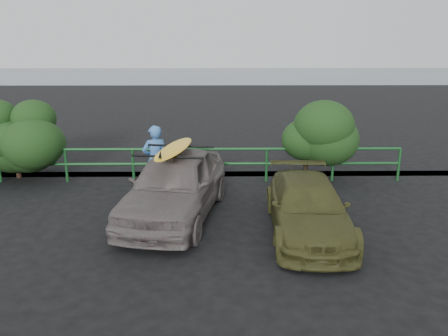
# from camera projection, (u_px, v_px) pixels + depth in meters

# --- Properties ---
(ground) EXTENTS (80.00, 80.00, 0.00)m
(ground) POSITION_uv_depth(u_px,v_px,m) (138.00, 258.00, 8.38)
(ground) COLOR black
(ocean) EXTENTS (200.00, 200.00, 0.00)m
(ocean) POSITION_uv_depth(u_px,v_px,m) (208.00, 74.00, 66.20)
(ocean) COLOR slate
(ocean) RESTS_ON ground
(guardrail) EXTENTS (14.00, 0.08, 1.04)m
(guardrail) POSITION_uv_depth(u_px,v_px,m) (167.00, 165.00, 13.06)
(guardrail) COLOR #164F20
(guardrail) RESTS_ON ground
(shrub_left) EXTENTS (3.20, 2.40, 2.22)m
(shrub_left) POSITION_uv_depth(u_px,v_px,m) (9.00, 143.00, 13.23)
(shrub_left) COLOR #1D3F17
(shrub_left) RESTS_ON ground
(shrub_right) EXTENTS (3.20, 2.40, 2.20)m
(shrub_right) POSITION_uv_depth(u_px,v_px,m) (330.00, 142.00, 13.44)
(shrub_right) COLOR #1D3F17
(shrub_right) RESTS_ON ground
(sedan) EXTENTS (2.66, 4.87, 1.57)m
(sedan) POSITION_uv_depth(u_px,v_px,m) (175.00, 185.00, 10.30)
(sedan) COLOR #665D5B
(sedan) RESTS_ON ground
(olive_vehicle) EXTENTS (1.82, 4.08, 1.16)m
(olive_vehicle) POSITION_uv_depth(u_px,v_px,m) (308.00, 207.00, 9.43)
(olive_vehicle) COLOR #41431D
(olive_vehicle) RESTS_ON ground
(man) EXTENTS (0.82, 0.69, 1.91)m
(man) POSITION_uv_depth(u_px,v_px,m) (155.00, 160.00, 11.86)
(man) COLOR #4078C0
(man) RESTS_ON ground
(roof_rack) EXTENTS (1.82, 1.43, 0.05)m
(roof_rack) POSITION_uv_depth(u_px,v_px,m) (174.00, 151.00, 10.08)
(roof_rack) COLOR black
(roof_rack) RESTS_ON sedan
(surfboard) EXTENTS (0.97, 2.57, 0.07)m
(surfboard) POSITION_uv_depth(u_px,v_px,m) (174.00, 148.00, 10.06)
(surfboard) COLOR yellow
(surfboard) RESTS_ON roof_rack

